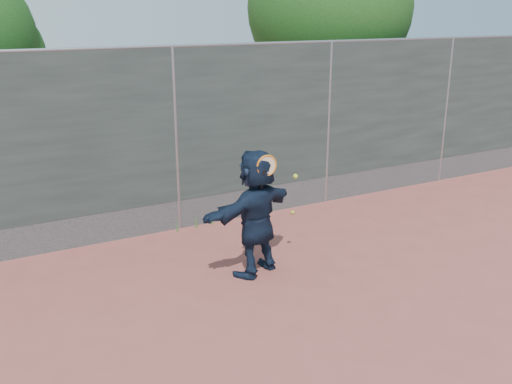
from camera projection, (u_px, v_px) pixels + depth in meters
name	position (u px, v px, depth m)	size (l,w,h in m)	color
ground	(288.00, 323.00, 6.74)	(80.00, 80.00, 0.00)	#9E4C42
player	(256.00, 213.00, 7.79)	(1.65, 0.52, 1.77)	#131F34
ball_ground	(293.00, 212.00, 10.32)	(0.07, 0.07, 0.07)	#B9CE2D
fence	(176.00, 137.00, 9.19)	(20.00, 0.06, 3.03)	#38423D
swing_action	(269.00, 168.00, 7.47)	(0.68, 0.16, 0.51)	orange
tree_right	(335.00, 12.00, 12.62)	(3.78, 3.60, 5.39)	#382314
weed_clump	(198.00, 220.00, 9.66)	(0.68, 0.07, 0.30)	#387226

